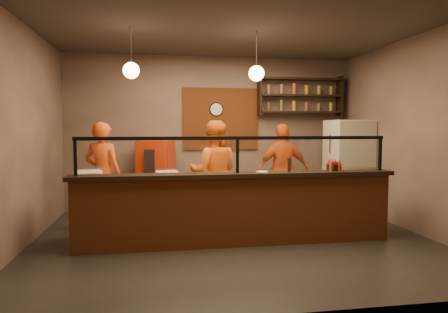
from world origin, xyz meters
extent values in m
plane|color=black|center=(0.00, 0.00, 0.00)|extent=(6.00, 6.00, 0.00)
plane|color=#3C352E|center=(0.00, 0.00, 3.20)|extent=(6.00, 6.00, 0.00)
plane|color=#7A645A|center=(0.00, 2.50, 1.60)|extent=(6.00, 0.00, 6.00)
plane|color=#7A645A|center=(-3.00, 0.00, 1.60)|extent=(0.00, 5.00, 5.00)
plane|color=#7A645A|center=(3.00, 0.00, 1.60)|extent=(0.00, 5.00, 5.00)
plane|color=#7A645A|center=(0.00, -2.50, 1.60)|extent=(6.00, 0.00, 6.00)
cube|color=brown|center=(0.20, 2.47, 1.90)|extent=(1.60, 0.04, 1.30)
cube|color=brown|center=(0.00, -0.30, 0.50)|extent=(4.60, 0.25, 1.00)
cube|color=black|center=(0.00, -0.30, 1.03)|extent=(4.70, 0.37, 0.06)
cube|color=gray|center=(0.00, 0.20, 0.42)|extent=(4.60, 0.75, 0.85)
cube|color=white|center=(0.00, 0.20, 0.88)|extent=(4.60, 0.75, 0.05)
cube|color=white|center=(0.00, -0.30, 1.31)|extent=(4.40, 0.02, 0.50)
cube|color=black|center=(0.00, -0.30, 1.56)|extent=(4.50, 0.05, 0.05)
cube|color=black|center=(-2.22, -0.30, 1.31)|extent=(0.04, 0.04, 0.50)
cube|color=black|center=(0.00, -0.30, 1.31)|extent=(0.04, 0.04, 0.50)
cube|color=black|center=(2.22, -0.30, 1.31)|extent=(0.04, 0.04, 0.50)
cube|color=black|center=(1.90, 2.32, 2.05)|extent=(1.80, 0.28, 0.04)
cube|color=black|center=(1.90, 2.32, 2.40)|extent=(1.80, 0.28, 0.04)
cube|color=black|center=(1.90, 2.32, 2.75)|extent=(1.80, 0.28, 0.04)
cube|color=black|center=(1.00, 2.32, 2.40)|extent=(0.04, 0.28, 0.85)
cube|color=black|center=(2.80, 2.32, 2.40)|extent=(0.04, 0.28, 0.85)
cylinder|color=black|center=(0.10, 2.46, 2.10)|extent=(0.30, 0.04, 0.30)
cylinder|color=black|center=(-1.50, 0.20, 2.90)|extent=(0.01, 0.01, 0.60)
sphere|color=#F6C787|center=(-1.50, 0.20, 2.55)|extent=(0.24, 0.24, 0.24)
cylinder|color=black|center=(0.40, 0.20, 2.90)|extent=(0.01, 0.01, 0.60)
sphere|color=#F6C787|center=(0.40, 0.20, 2.55)|extent=(0.24, 0.24, 0.24)
imported|color=#DF4915|center=(-2.05, 1.08, 0.91)|extent=(0.78, 0.66, 1.81)
imported|color=orange|center=(-0.15, 1.10, 0.92)|extent=(0.98, 0.81, 1.84)
imported|color=#CE4B13|center=(1.23, 1.39, 0.89)|extent=(1.08, 0.52, 1.79)
cube|color=beige|center=(2.60, 1.46, 0.93)|extent=(0.79, 0.74, 1.86)
cube|color=#B5280C|center=(-1.17, 2.15, 0.73)|extent=(0.80, 0.77, 1.46)
cylinder|color=white|center=(0.92, 0.09, 0.91)|extent=(0.57, 0.57, 0.01)
cube|color=silver|center=(-2.15, 0.13, 0.98)|extent=(0.35, 0.30, 0.16)
cube|color=silver|center=(-2.15, 0.35, 0.98)|extent=(0.40, 0.35, 0.17)
cube|color=white|center=(-0.99, 0.15, 0.98)|extent=(0.35, 0.30, 0.15)
cylinder|color=gold|center=(-0.78, 0.20, 0.93)|extent=(0.34, 0.11, 0.06)
cube|color=black|center=(1.49, -0.26, 1.11)|extent=(0.22, 0.20, 0.10)
cylinder|color=black|center=(0.79, -0.27, 1.16)|extent=(0.06, 0.06, 0.20)
cylinder|color=white|center=(0.37, -0.28, 1.07)|extent=(0.19, 0.19, 0.01)
camera|label=1|loc=(-1.13, -5.89, 1.69)|focal=32.00mm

